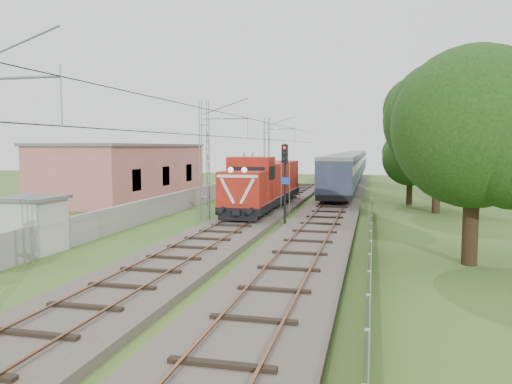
% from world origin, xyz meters
% --- Properties ---
extents(ground, '(140.00, 140.00, 0.00)m').
position_xyz_m(ground, '(0.00, 0.00, 0.00)').
color(ground, '#335620').
rests_on(ground, ground).
extents(track_main, '(4.20, 70.00, 0.45)m').
position_xyz_m(track_main, '(0.00, 7.00, 0.18)').
color(track_main, '#6B6054').
rests_on(track_main, ground).
extents(track_side, '(4.20, 80.00, 0.45)m').
position_xyz_m(track_side, '(5.00, 20.00, 0.18)').
color(track_side, '#6B6054').
rests_on(track_side, ground).
extents(catenary, '(3.31, 70.00, 8.00)m').
position_xyz_m(catenary, '(-2.95, 12.00, 4.05)').
color(catenary, gray).
rests_on(catenary, ground).
extents(boundary_wall, '(0.25, 40.00, 1.50)m').
position_xyz_m(boundary_wall, '(-6.50, 12.00, 0.75)').
color(boundary_wall, '#9E9E99').
rests_on(boundary_wall, ground).
extents(station_building, '(8.40, 20.40, 5.22)m').
position_xyz_m(station_building, '(-15.00, 24.00, 2.63)').
color(station_building, '#CE6E6F').
rests_on(station_building, ground).
extents(fence, '(0.12, 32.00, 1.20)m').
position_xyz_m(fence, '(8.00, 3.00, 0.60)').
color(fence, black).
rests_on(fence, ground).
extents(locomotive, '(2.86, 16.32, 4.14)m').
position_xyz_m(locomotive, '(0.00, 17.38, 2.16)').
color(locomotive, black).
rests_on(locomotive, ground).
extents(coach_rake, '(3.00, 66.98, 3.47)m').
position_xyz_m(coach_rake, '(5.00, 53.18, 2.50)').
color(coach_rake, black).
rests_on(coach_rake, ground).
extents(signal_post, '(0.57, 0.44, 5.14)m').
position_xyz_m(signal_post, '(2.77, 10.29, 3.53)').
color(signal_post, black).
rests_on(signal_post, ground).
extents(relay_hut, '(2.65, 2.65, 2.66)m').
position_xyz_m(relay_hut, '(-7.40, 0.31, 1.34)').
color(relay_hut, beige).
rests_on(relay_hut, ground).
extents(tree_a, '(7.03, 6.70, 9.12)m').
position_xyz_m(tree_a, '(12.14, 2.38, 5.69)').
color(tree_a, '#382616').
rests_on(tree_a, ground).
extents(tree_b, '(8.38, 7.99, 10.87)m').
position_xyz_m(tree_b, '(12.74, 19.28, 6.78)').
color(tree_b, '#382616').
rests_on(tree_b, ground).
extents(tree_c, '(4.84, 4.61, 6.28)m').
position_xyz_m(tree_c, '(11.10, 23.96, 3.91)').
color(tree_c, '#382616').
rests_on(tree_c, ground).
extents(tree_d, '(6.98, 6.65, 9.05)m').
position_xyz_m(tree_d, '(14.56, 34.41, 5.65)').
color(tree_d, '#382616').
rests_on(tree_d, ground).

